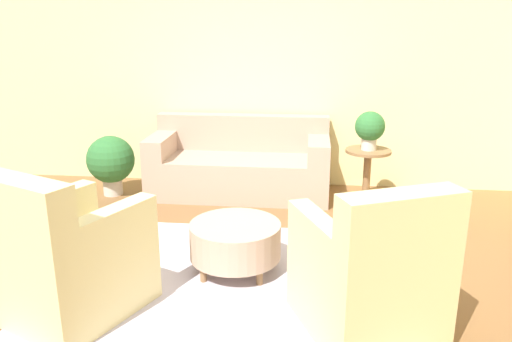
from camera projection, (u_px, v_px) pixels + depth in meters
The scene contains 10 objects.
ground_plane at pixel (229, 283), 3.87m from camera, with size 16.00×16.00×0.00m, color brown.
wall_back at pixel (263, 70), 5.98m from camera, with size 9.14×0.12×2.80m.
rug at pixel (229, 282), 3.87m from camera, with size 2.75×2.22×0.01m.
couch at pixel (240, 166), 5.84m from camera, with size 2.06×0.85×0.89m.
armchair_left at pixel (68, 262), 3.34m from camera, with size 1.02×1.09×1.05m.
armchair_right at pixel (370, 278), 3.13m from camera, with size 1.02×1.09×1.05m.
ottoman_table at pixel (235, 240), 3.99m from camera, with size 0.73×0.73×0.40m.
side_table at pixel (367, 168), 5.41m from camera, with size 0.49×0.49×0.63m.
potted_plant_on_side_table at pixel (370, 128), 5.28m from camera, with size 0.32×0.32×0.41m.
potted_plant_floor at pixel (111, 161), 5.77m from camera, with size 0.55×0.55×0.70m.
Camera 1 is at (0.60, -3.42, 1.94)m, focal length 35.00 mm.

